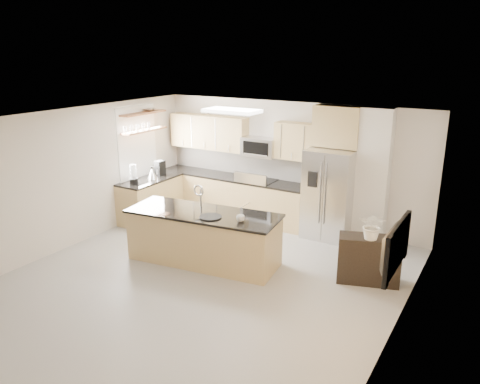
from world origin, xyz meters
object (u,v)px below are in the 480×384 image
Objects in this scene: cup at (241,218)px; blender at (133,176)px; television at (388,245)px; refrigerator at (330,194)px; coffee_maker at (160,168)px; bowl at (149,109)px; range at (257,200)px; island at (204,237)px; platter at (210,217)px; kettle at (152,173)px; flower_vase at (374,219)px; microwave at (260,147)px; credenza at (369,260)px.

blender is (-3.06, 0.78, 0.13)m from cup.
refrigerator is at bearing 31.04° from television.
bowl is at bearing -154.23° from coffee_maker.
island is at bearing -85.02° from range.
kettle reaches higher than platter.
blender reaches higher than platter.
television is (3.06, -0.69, 0.42)m from platter.
flower_vase is at bearing -0.88° from blender.
microwave is 5.70× the size of cup.
blender reaches higher than kettle.
cup is (-1.93, -0.78, 0.59)m from credenza.
bowl is at bearing 170.58° from flower_vase.
coffee_maker is (-0.02, 0.86, -0.03)m from blender.
flower_vase reaches higher than credenza.
refrigerator is (1.66, -0.05, 0.42)m from range.
refrigerator is 5.51× the size of bowl.
microwave reaches higher than cup.
refrigerator reaches higher than range.
microwave is 2.73m from cup.
cup is 3.16m from blender.
island is 0.94m from cup.
kettle is (-2.22, 1.25, 0.58)m from island.
range is at bearing 87.59° from island.
platter is at bearing -34.29° from coffee_maker.
platter is at bearing -169.81° from cup.
television is (0.56, -1.49, 0.24)m from flower_vase.
refrigerator reaches higher than island.
platter is (0.45, -2.43, 0.46)m from range.
credenza is at bearing 7.63° from island.
coffee_maker is (-3.08, 1.64, 0.10)m from cup.
microwave is 3.58m from credenza.
platter is at bearing -37.97° from island.
bowl reaches higher than range.
platter is (0.25, -0.15, 0.47)m from island.
blender is 1.29× the size of bowl.
credenza is 7.26× the size of cup.
bowl is (-3.23, 1.57, 1.40)m from cup.
microwave is 2.35× the size of bowl.
flower_vase is (2.50, 0.80, 0.18)m from platter.
blender is at bearing -88.67° from coffee_maker.
island reaches higher than cup.
refrigerator is 2.67m from platter.
microwave is 2.69m from platter.
credenza is at bearing 21.07° from television.
island is 2.85m from coffee_maker.
flower_vase is (5.04, -0.94, 0.04)m from coffee_maker.
range is 3.30m from credenza.
kettle is (0.05, 0.52, -0.06)m from blender.
island reaches higher than kettle.
island is 2.86× the size of credenza.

